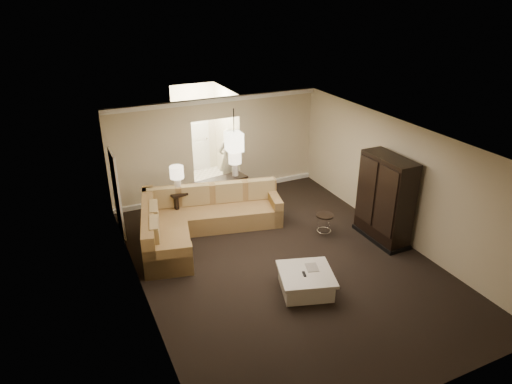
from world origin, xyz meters
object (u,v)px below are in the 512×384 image
sectional_sofa (198,220)px  person (228,155)px  console_table (208,195)px  coffee_table (306,281)px  armoire (385,201)px  drink_table (325,220)px

sectional_sofa → person: bearing=66.7°
console_table → person: 1.83m
coffee_table → person: 5.46m
armoire → sectional_sofa: bearing=152.4°
coffee_table → drink_table: bearing=48.4°
console_table → armoire: (3.26, -3.02, 0.48)m
sectional_sofa → armoire: size_ratio=1.86×
drink_table → person: person is taller
drink_table → console_table: bearing=133.4°
console_table → armoire: 4.47m
armoire → person: size_ratio=1.04×
armoire → drink_table: 1.47m
coffee_table → console_table: console_table is taller
console_table → armoire: armoire is taller
sectional_sofa → drink_table: size_ratio=7.26×
sectional_sofa → console_table: 1.18m
drink_table → person: (-1.03, 3.64, 0.62)m
armoire → drink_table: bearing=146.1°
drink_table → person: 3.83m
console_table → armoire: size_ratio=1.10×
console_table → drink_table: (2.14, -2.27, -0.13)m
armoire → console_table: bearing=137.2°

